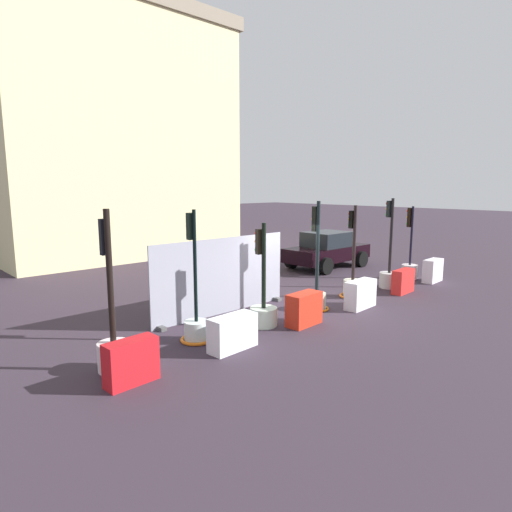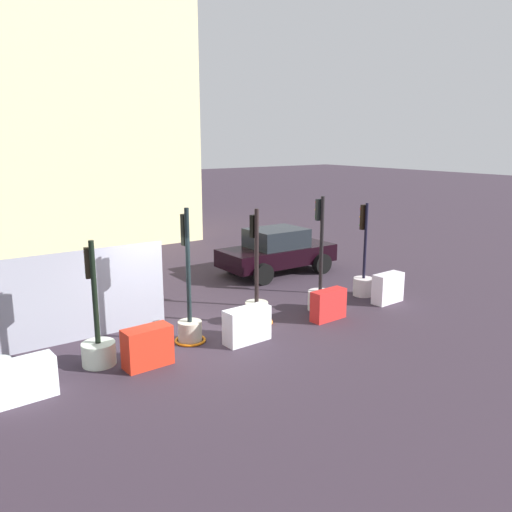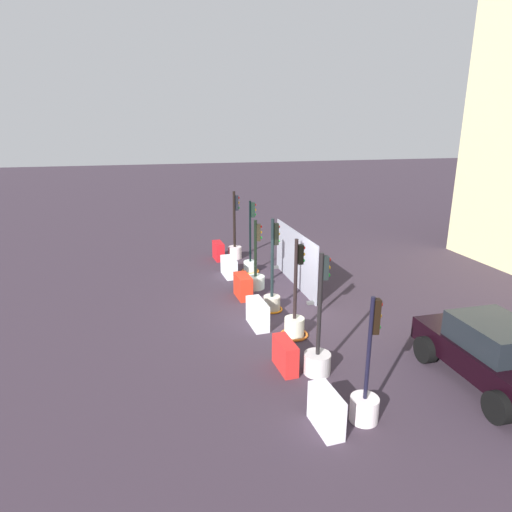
% 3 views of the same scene
% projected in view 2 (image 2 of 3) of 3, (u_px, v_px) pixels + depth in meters
% --- Properties ---
extents(ground_plane, '(120.00, 120.00, 0.00)m').
position_uv_depth(ground_plane, '(182.00, 339.00, 12.49)').
color(ground_plane, '#342934').
extents(traffic_light_2, '(0.71, 0.71, 2.69)m').
position_uv_depth(traffic_light_2, '(98.00, 342.00, 11.01)').
color(traffic_light_2, silver).
rests_on(traffic_light_2, ground_plane).
extents(traffic_light_3, '(0.74, 0.74, 3.18)m').
position_uv_depth(traffic_light_3, '(189.00, 318.00, 12.23)').
color(traffic_light_3, '#BBB49F').
rests_on(traffic_light_3, ground_plane).
extents(traffic_light_4, '(0.85, 0.85, 3.00)m').
position_uv_depth(traffic_light_4, '(256.00, 305.00, 13.46)').
color(traffic_light_4, beige).
rests_on(traffic_light_4, ground_plane).
extents(traffic_light_5, '(0.68, 0.68, 3.18)m').
position_uv_depth(traffic_light_5, '(320.00, 290.00, 14.53)').
color(traffic_light_5, beige).
rests_on(traffic_light_5, ground_plane).
extents(traffic_light_6, '(0.61, 0.61, 2.83)m').
position_uv_depth(traffic_light_6, '(363.00, 278.00, 15.86)').
color(traffic_light_6, silver).
rests_on(traffic_light_6, ground_plane).
extents(construction_barrier_1, '(1.18, 0.51, 0.78)m').
position_uv_depth(construction_barrier_1, '(22.00, 380.00, 9.53)').
color(construction_barrier_1, white).
rests_on(construction_barrier_1, ground_plane).
extents(construction_barrier_2, '(1.04, 0.52, 0.85)m').
position_uv_depth(construction_barrier_2, '(148.00, 347.00, 10.94)').
color(construction_barrier_2, red).
rests_on(construction_barrier_2, ground_plane).
extents(construction_barrier_3, '(1.16, 0.49, 0.83)m').
position_uv_depth(construction_barrier_3, '(247.00, 325.00, 12.25)').
color(construction_barrier_3, silver).
rests_on(construction_barrier_3, ground_plane).
extents(construction_barrier_4, '(1.03, 0.41, 0.81)m').
position_uv_depth(construction_barrier_4, '(328.00, 305.00, 13.76)').
color(construction_barrier_4, red).
rests_on(construction_barrier_4, ground_plane).
extents(construction_barrier_5, '(1.01, 0.46, 0.87)m').
position_uv_depth(construction_barrier_5, '(388.00, 288.00, 15.19)').
color(construction_barrier_5, silver).
rests_on(construction_barrier_5, ground_plane).
extents(car_black_sedan, '(4.14, 2.19, 1.60)m').
position_uv_depth(car_black_sedan, '(277.00, 251.00, 18.43)').
color(car_black_sedan, black).
rests_on(car_black_sedan, ground_plane).
extents(building_main_facade, '(12.16, 6.53, 12.48)m').
position_uv_depth(building_main_facade, '(45.00, 101.00, 22.46)').
color(building_main_facade, beige).
rests_on(building_main_facade, ground_plane).
extents(site_fence_panel, '(4.65, 0.50, 2.17)m').
position_uv_depth(site_fence_panel, '(71.00, 299.00, 12.14)').
color(site_fence_panel, '#9496A5').
rests_on(site_fence_panel, ground_plane).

